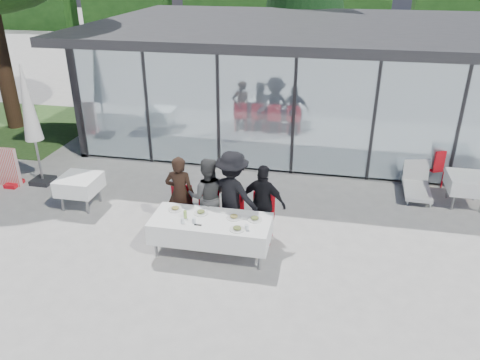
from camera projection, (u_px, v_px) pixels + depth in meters
name	position (u px, v px, depth m)	size (l,w,h in m)	color
ground	(216.00, 255.00, 9.02)	(90.00, 90.00, 0.00)	#A4A19C
pavilion	(338.00, 63.00, 14.96)	(14.80, 8.80, 3.44)	gray
treeline	(285.00, 4.00, 33.20)	(62.50, 2.00, 4.40)	#153611
dining_table	(211.00, 229.00, 8.88)	(2.26, 0.96, 0.75)	white
diner_a	(180.00, 194.00, 9.57)	(0.60, 0.60, 1.64)	black
diner_chair_a	(181.00, 206.00, 9.69)	(0.44, 0.44, 0.97)	red
diner_b	(207.00, 196.00, 9.47)	(0.80, 0.80, 1.65)	#464646
diner_chair_b	(208.00, 209.00, 9.59)	(0.44, 0.44, 0.97)	red
diner_c	(232.00, 195.00, 9.34)	(1.18, 1.18, 1.83)	black
diner_chair_c	(232.00, 211.00, 9.49)	(0.44, 0.44, 0.97)	red
diner_d	(263.00, 203.00, 9.27)	(0.93, 0.93, 1.59)	black
diner_chair_d	(263.00, 214.00, 9.38)	(0.44, 0.44, 0.97)	red
plate_a	(175.00, 209.00, 9.10)	(0.28, 0.28, 0.07)	silver
plate_b	(201.00, 212.00, 8.97)	(0.28, 0.28, 0.07)	silver
plate_c	(234.00, 217.00, 8.81)	(0.28, 0.28, 0.07)	silver
plate_d	(255.00, 219.00, 8.75)	(0.28, 0.28, 0.07)	silver
plate_extra	(237.00, 229.00, 8.43)	(0.28, 0.28, 0.07)	silver
juice_bottle	(185.00, 214.00, 8.79)	(0.06, 0.06, 0.15)	#91BB4E
drinking_glasses	(207.00, 223.00, 8.56)	(1.27, 0.11, 0.10)	silver
folded_eyeglasses	(198.00, 225.00, 8.58)	(0.14, 0.03, 0.01)	black
spare_table_left	(79.00, 184.00, 10.57)	(0.86, 0.86, 0.74)	white
spare_table_right	(467.00, 183.00, 10.63)	(0.86, 0.86, 0.74)	white
spare_chair_b	(438.00, 166.00, 11.56)	(0.59, 0.59, 0.97)	red
market_umbrella	(29.00, 110.00, 11.10)	(0.50, 0.50, 3.00)	black
lounger	(416.00, 183.00, 11.31)	(0.65, 1.35, 0.72)	silver
grass_patch	(16.00, 127.00, 15.85)	(5.00, 5.00, 0.02)	#385926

